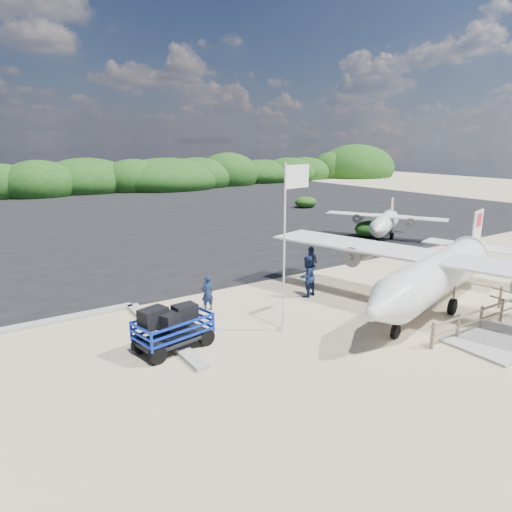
{
  "coord_description": "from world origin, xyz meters",
  "views": [
    {
      "loc": [
        -10.44,
        -13.99,
        7.18
      ],
      "look_at": [
        1.84,
        4.56,
        1.56
      ],
      "focal_mm": 32.0,
      "sensor_mm": 36.0,
      "label": 1
    }
  ],
  "objects_px": {
    "flagpole": "(283,330)",
    "crew_a": "(207,293)",
    "signboard": "(385,317)",
    "crew_c": "(311,265)",
    "aircraft_large": "(251,220)",
    "baggage_cart": "(174,349)",
    "crew_b": "(307,276)"
  },
  "relations": [
    {
      "from": "flagpole",
      "to": "crew_a",
      "type": "distance_m",
      "value": 3.91
    },
    {
      "from": "signboard",
      "to": "crew_c",
      "type": "xyz_separation_m",
      "value": [
        0.41,
        5.33,
        0.99
      ]
    },
    {
      "from": "crew_c",
      "to": "aircraft_large",
      "type": "xyz_separation_m",
      "value": [
        8.07,
        18.09,
        -0.99
      ]
    },
    {
      "from": "signboard",
      "to": "crew_a",
      "type": "distance_m",
      "value": 7.62
    },
    {
      "from": "signboard",
      "to": "aircraft_large",
      "type": "xyz_separation_m",
      "value": [
        8.48,
        23.42,
        0.0
      ]
    },
    {
      "from": "baggage_cart",
      "to": "flagpole",
      "type": "distance_m",
      "value": 4.3
    },
    {
      "from": "crew_a",
      "to": "aircraft_large",
      "type": "xyz_separation_m",
      "value": [
        14.35,
        18.62,
        -0.79
      ]
    },
    {
      "from": "crew_c",
      "to": "baggage_cart",
      "type": "bearing_deg",
      "value": -2.45
    },
    {
      "from": "flagpole",
      "to": "crew_c",
      "type": "bearing_deg",
      "value": 40.15
    },
    {
      "from": "baggage_cart",
      "to": "crew_c",
      "type": "height_order",
      "value": "crew_c"
    },
    {
      "from": "baggage_cart",
      "to": "signboard",
      "type": "relative_size",
      "value": 1.95
    },
    {
      "from": "crew_c",
      "to": "signboard",
      "type": "bearing_deg",
      "value": 63.31
    },
    {
      "from": "baggage_cart",
      "to": "flagpole",
      "type": "height_order",
      "value": "flagpole"
    },
    {
      "from": "signboard",
      "to": "crew_b",
      "type": "bearing_deg",
      "value": 105.55
    },
    {
      "from": "baggage_cart",
      "to": "crew_c",
      "type": "distance_m",
      "value": 9.67
    },
    {
      "from": "flagpole",
      "to": "signboard",
      "type": "distance_m",
      "value": 4.59
    },
    {
      "from": "crew_b",
      "to": "crew_c",
      "type": "relative_size",
      "value": 1.0
    },
    {
      "from": "baggage_cart",
      "to": "crew_a",
      "type": "relative_size",
      "value": 1.81
    },
    {
      "from": "flagpole",
      "to": "crew_a",
      "type": "height_order",
      "value": "flagpole"
    },
    {
      "from": "crew_c",
      "to": "aircraft_large",
      "type": "height_order",
      "value": "aircraft_large"
    },
    {
      "from": "signboard",
      "to": "aircraft_large",
      "type": "distance_m",
      "value": 24.9
    },
    {
      "from": "flagpole",
      "to": "crew_c",
      "type": "relative_size",
      "value": 3.26
    },
    {
      "from": "baggage_cart",
      "to": "crew_b",
      "type": "bearing_deg",
      "value": 2.75
    },
    {
      "from": "flagpole",
      "to": "crew_c",
      "type": "xyz_separation_m",
      "value": [
        4.83,
        4.07,
        0.99
      ]
    },
    {
      "from": "flagpole",
      "to": "aircraft_large",
      "type": "relative_size",
      "value": 0.4
    },
    {
      "from": "signboard",
      "to": "crew_a",
      "type": "xyz_separation_m",
      "value": [
        -5.87,
        4.8,
        0.79
      ]
    },
    {
      "from": "baggage_cart",
      "to": "flagpole",
      "type": "xyz_separation_m",
      "value": [
        4.22,
        -0.81,
        0.0
      ]
    },
    {
      "from": "flagpole",
      "to": "aircraft_large",
      "type": "distance_m",
      "value": 25.64
    },
    {
      "from": "baggage_cart",
      "to": "aircraft_large",
      "type": "bearing_deg",
      "value": 40.73
    },
    {
      "from": "baggage_cart",
      "to": "crew_a",
      "type": "distance_m",
      "value": 3.97
    },
    {
      "from": "signboard",
      "to": "aircraft_large",
      "type": "relative_size",
      "value": 0.09
    },
    {
      "from": "crew_a",
      "to": "aircraft_large",
      "type": "relative_size",
      "value": 0.1
    }
  ]
}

